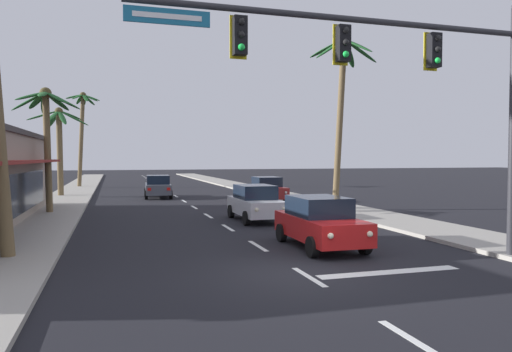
# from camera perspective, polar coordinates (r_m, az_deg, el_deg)

# --- Properties ---
(ground_plane) EXTENTS (220.00, 220.00, 0.00)m
(ground_plane) POSITION_cam_1_polar(r_m,az_deg,el_deg) (12.70, 5.46, -11.36)
(ground_plane) COLOR black
(sidewalk_right) EXTENTS (3.20, 110.00, 0.14)m
(sidewalk_right) POSITION_cam_1_polar(r_m,az_deg,el_deg) (33.94, 4.97, -2.74)
(sidewalk_right) COLOR #9E998E
(sidewalk_right) RESTS_ON ground
(sidewalk_left) EXTENTS (3.20, 110.00, 0.14)m
(sidewalk_left) POSITION_cam_1_polar(r_m,az_deg,el_deg) (31.73, -22.28, -3.23)
(sidewalk_left) COLOR #9E998E
(sidewalk_left) RESTS_ON ground
(lane_markings) EXTENTS (4.28, 89.70, 0.01)m
(lane_markings) POSITION_cam_1_polar(r_m,az_deg,el_deg) (32.35, -7.48, -3.11)
(lane_markings) COLOR silver
(lane_markings) RESTS_ON ground
(traffic_signal_mast) EXTENTS (11.03, 0.41, 7.44)m
(traffic_signal_mast) POSITION_cam_1_polar(r_m,az_deg,el_deg) (13.70, 17.22, 11.84)
(traffic_signal_mast) COLOR #2D2D33
(traffic_signal_mast) RESTS_ON ground
(sedan_lead_at_stop_bar) EXTENTS (1.99, 4.47, 1.68)m
(sedan_lead_at_stop_bar) POSITION_cam_1_polar(r_m,az_deg,el_deg) (16.08, 7.57, -5.41)
(sedan_lead_at_stop_bar) COLOR red
(sedan_lead_at_stop_bar) RESTS_ON ground
(sedan_third_in_queue) EXTENTS (1.95, 4.45, 1.68)m
(sedan_third_in_queue) POSITION_cam_1_polar(r_m,az_deg,el_deg) (22.71, -0.04, -3.17)
(sedan_third_in_queue) COLOR silver
(sedan_third_in_queue) RESTS_ON ground
(sedan_oncoming_far) EXTENTS (2.12, 4.52, 1.68)m
(sedan_oncoming_far) POSITION_cam_1_polar(r_m,az_deg,el_deg) (36.35, -11.57, -1.21)
(sedan_oncoming_far) COLOR #4C515B
(sedan_oncoming_far) RESTS_ON ground
(sedan_parked_nearest_kerb) EXTENTS (2.08, 4.50, 1.68)m
(sedan_parked_nearest_kerb) POSITION_cam_1_polar(r_m,az_deg,el_deg) (32.46, 1.32, -1.57)
(sedan_parked_nearest_kerb) COLOR maroon
(sedan_parked_nearest_kerb) RESTS_ON ground
(palm_left_second) EXTENTS (3.40, 3.53, 6.63)m
(palm_left_second) POSITION_cam_1_polar(r_m,az_deg,el_deg) (27.32, -23.64, 6.00)
(palm_left_second) COLOR brown
(palm_left_second) RESTS_ON ground
(palm_left_third) EXTENTS (4.49, 4.07, 6.77)m
(palm_left_third) POSITION_cam_1_polar(r_m,az_deg,el_deg) (39.17, -22.30, 4.34)
(palm_left_third) COLOR brown
(palm_left_third) RESTS_ON ground
(palm_left_farthest) EXTENTS (3.37, 3.07, 9.52)m
(palm_left_farthest) POSITION_cam_1_polar(r_m,az_deg,el_deg) (51.05, -19.97, 6.00)
(palm_left_farthest) COLOR brown
(palm_left_farthest) RESTS_ON ground
(palm_right_second) EXTENTS (3.89, 3.77, 9.91)m
(palm_right_second) POSITION_cam_1_polar(r_m,az_deg,el_deg) (27.90, 10.16, 9.98)
(palm_right_second) COLOR brown
(palm_right_second) RESTS_ON ground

